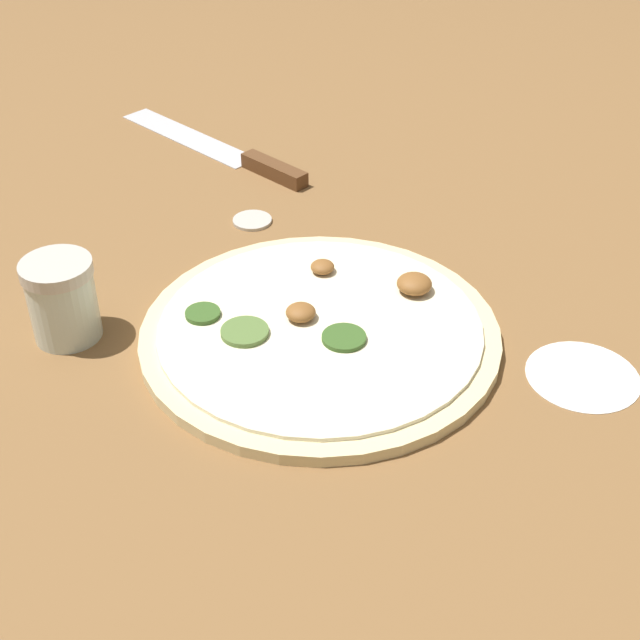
{
  "coord_description": "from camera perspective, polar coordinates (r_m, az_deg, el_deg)",
  "views": [
    {
      "loc": [
        -0.12,
        0.64,
        0.49
      ],
      "look_at": [
        0.0,
        0.0,
        0.02
      ],
      "focal_mm": 50.0,
      "sensor_mm": 36.0,
      "label": 1
    }
  ],
  "objects": [
    {
      "name": "knife",
      "position": [
        1.13,
        -5.27,
        10.41
      ],
      "size": [
        0.29,
        0.2,
        0.02
      ],
      "rotation": [
        0.0,
        0.0,
        5.72
      ],
      "color": "silver",
      "rests_on": "ground_plane"
    },
    {
      "name": "ground_plane",
      "position": [
        0.81,
        0.0,
        -1.21
      ],
      "size": [
        3.0,
        3.0,
        0.0
      ],
      "primitive_type": "plane",
      "color": "brown"
    },
    {
      "name": "pizza",
      "position": [
        0.81,
        0.02,
        -0.73
      ],
      "size": [
        0.33,
        0.33,
        0.03
      ],
      "color": "beige",
      "rests_on": "ground_plane"
    },
    {
      "name": "loose_cap",
      "position": [
        0.99,
        -4.36,
        6.46
      ],
      "size": [
        0.04,
        0.04,
        0.01
      ],
      "color": "beige",
      "rests_on": "ground_plane"
    },
    {
      "name": "flour_patch",
      "position": [
        0.8,
        16.46,
        -3.44
      ],
      "size": [
        0.1,
        0.1,
        0.0
      ],
      "color": "white",
      "rests_on": "ground_plane"
    },
    {
      "name": "spice_jar",
      "position": [
        0.83,
        -16.17,
        1.28
      ],
      "size": [
        0.06,
        0.06,
        0.08
      ],
      "color": "silver",
      "rests_on": "ground_plane"
    }
  ]
}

